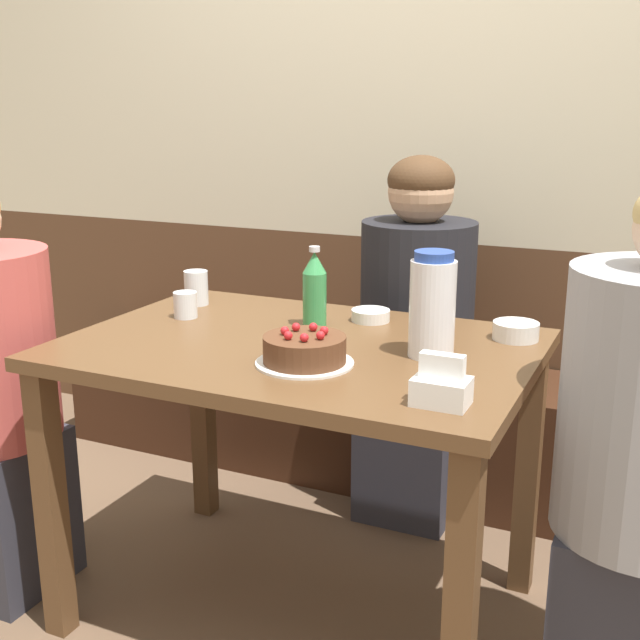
{
  "coord_description": "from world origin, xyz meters",
  "views": [
    {
      "loc": [
        0.85,
        -1.71,
        1.33
      ],
      "look_at": [
        0.03,
        0.05,
        0.8
      ],
      "focal_mm": 45.0,
      "sensor_mm": 36.0,
      "label": 1
    }
  ],
  "objects_px": {
    "bench_seat": "(403,425)",
    "bowl_soup_white": "(516,331)",
    "birthday_cake": "(305,350)",
    "napkin_holder": "(441,386)",
    "water_pitcher": "(432,306)",
    "person_pale_blue_shirt": "(416,344)",
    "soju_bottle": "(315,289)",
    "glass_tumbler_short": "(196,288)",
    "glass_water_tall": "(185,305)",
    "bowl_rice_small": "(371,315)"
  },
  "relations": [
    {
      "from": "bench_seat",
      "to": "bowl_soup_white",
      "type": "relative_size",
      "value": 23.28
    },
    {
      "from": "birthday_cake",
      "to": "napkin_holder",
      "type": "relative_size",
      "value": 2.05
    },
    {
      "from": "bench_seat",
      "to": "water_pitcher",
      "type": "distance_m",
      "value": 1.08
    },
    {
      "from": "napkin_holder",
      "to": "person_pale_blue_shirt",
      "type": "xyz_separation_m",
      "value": [
        -0.35,
        0.92,
        -0.21
      ]
    },
    {
      "from": "person_pale_blue_shirt",
      "to": "napkin_holder",
      "type": "bearing_deg",
      "value": 20.73
    },
    {
      "from": "birthday_cake",
      "to": "water_pitcher",
      "type": "height_order",
      "value": "water_pitcher"
    },
    {
      "from": "napkin_holder",
      "to": "bowl_soup_white",
      "type": "xyz_separation_m",
      "value": [
        0.04,
        0.52,
        -0.02
      ]
    },
    {
      "from": "bench_seat",
      "to": "soju_bottle",
      "type": "relative_size",
      "value": 12.42
    },
    {
      "from": "bench_seat",
      "to": "glass_tumbler_short",
      "type": "relative_size",
      "value": 26.57
    },
    {
      "from": "water_pitcher",
      "to": "glass_water_tall",
      "type": "xyz_separation_m",
      "value": [
        -0.72,
        0.05,
        -0.09
      ]
    },
    {
      "from": "napkin_holder",
      "to": "birthday_cake",
      "type": "bearing_deg",
      "value": 161.95
    },
    {
      "from": "water_pitcher",
      "to": "napkin_holder",
      "type": "distance_m",
      "value": 0.33
    },
    {
      "from": "birthday_cake",
      "to": "water_pitcher",
      "type": "distance_m",
      "value": 0.31
    },
    {
      "from": "bowl_rice_small",
      "to": "glass_water_tall",
      "type": "relative_size",
      "value": 1.46
    },
    {
      "from": "bowl_soup_white",
      "to": "bowl_rice_small",
      "type": "bearing_deg",
      "value": 178.19
    },
    {
      "from": "napkin_holder",
      "to": "bowl_rice_small",
      "type": "bearing_deg",
      "value": 123.81
    },
    {
      "from": "bowl_rice_small",
      "to": "bench_seat",
      "type": "bearing_deg",
      "value": 98.77
    },
    {
      "from": "bowl_soup_white",
      "to": "bowl_rice_small",
      "type": "height_order",
      "value": "bowl_soup_white"
    },
    {
      "from": "bowl_soup_white",
      "to": "person_pale_blue_shirt",
      "type": "distance_m",
      "value": 0.59
    },
    {
      "from": "napkin_holder",
      "to": "glass_tumbler_short",
      "type": "height_order",
      "value": "napkin_holder"
    },
    {
      "from": "birthday_cake",
      "to": "bowl_soup_white",
      "type": "bearing_deg",
      "value": 45.51
    },
    {
      "from": "bowl_soup_white",
      "to": "person_pale_blue_shirt",
      "type": "relative_size",
      "value": 0.1
    },
    {
      "from": "water_pitcher",
      "to": "soju_bottle",
      "type": "height_order",
      "value": "water_pitcher"
    },
    {
      "from": "napkin_holder",
      "to": "person_pale_blue_shirt",
      "type": "height_order",
      "value": "person_pale_blue_shirt"
    },
    {
      "from": "bowl_rice_small",
      "to": "person_pale_blue_shirt",
      "type": "height_order",
      "value": "person_pale_blue_shirt"
    },
    {
      "from": "glass_water_tall",
      "to": "glass_tumbler_short",
      "type": "distance_m",
      "value": 0.15
    },
    {
      "from": "water_pitcher",
      "to": "glass_water_tall",
      "type": "relative_size",
      "value": 3.46
    },
    {
      "from": "glass_tumbler_short",
      "to": "person_pale_blue_shirt",
      "type": "relative_size",
      "value": 0.09
    },
    {
      "from": "soju_bottle",
      "to": "glass_water_tall",
      "type": "relative_size",
      "value": 2.99
    },
    {
      "from": "birthday_cake",
      "to": "glass_water_tall",
      "type": "bearing_deg",
      "value": 154.06
    },
    {
      "from": "napkin_holder",
      "to": "person_pale_blue_shirt",
      "type": "relative_size",
      "value": 0.09
    },
    {
      "from": "birthday_cake",
      "to": "glass_tumbler_short",
      "type": "distance_m",
      "value": 0.65
    },
    {
      "from": "bench_seat",
      "to": "birthday_cake",
      "type": "relative_size",
      "value": 11.87
    },
    {
      "from": "bench_seat",
      "to": "person_pale_blue_shirt",
      "type": "relative_size",
      "value": 2.28
    },
    {
      "from": "bowl_soup_white",
      "to": "glass_tumbler_short",
      "type": "xyz_separation_m",
      "value": [
        -0.93,
        -0.03,
        0.03
      ]
    },
    {
      "from": "glass_water_tall",
      "to": "person_pale_blue_shirt",
      "type": "distance_m",
      "value": 0.78
    },
    {
      "from": "water_pitcher",
      "to": "bowl_soup_white",
      "type": "height_order",
      "value": "water_pitcher"
    },
    {
      "from": "bench_seat",
      "to": "water_pitcher",
      "type": "bearing_deg",
      "value": -67.54
    },
    {
      "from": "birthday_cake",
      "to": "bench_seat",
      "type": "bearing_deg",
      "value": 95.1
    },
    {
      "from": "bench_seat",
      "to": "bowl_rice_small",
      "type": "bearing_deg",
      "value": -81.23
    },
    {
      "from": "water_pitcher",
      "to": "glass_water_tall",
      "type": "height_order",
      "value": "water_pitcher"
    },
    {
      "from": "glass_water_tall",
      "to": "person_pale_blue_shirt",
      "type": "bearing_deg",
      "value": 49.6
    },
    {
      "from": "soju_bottle",
      "to": "napkin_holder",
      "type": "height_order",
      "value": "soju_bottle"
    },
    {
      "from": "birthday_cake",
      "to": "soju_bottle",
      "type": "relative_size",
      "value": 1.05
    },
    {
      "from": "bench_seat",
      "to": "glass_water_tall",
      "type": "height_order",
      "value": "glass_water_tall"
    },
    {
      "from": "bench_seat",
      "to": "napkin_holder",
      "type": "xyz_separation_m",
      "value": [
        0.44,
        -1.09,
        0.57
      ]
    },
    {
      "from": "bench_seat",
      "to": "person_pale_blue_shirt",
      "type": "bearing_deg",
      "value": -61.48
    },
    {
      "from": "glass_tumbler_short",
      "to": "person_pale_blue_shirt",
      "type": "bearing_deg",
      "value": 38.6
    },
    {
      "from": "bowl_soup_white",
      "to": "bowl_rice_small",
      "type": "relative_size",
      "value": 1.1
    },
    {
      "from": "person_pale_blue_shirt",
      "to": "birthday_cake",
      "type": "bearing_deg",
      "value": -0.47
    }
  ]
}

